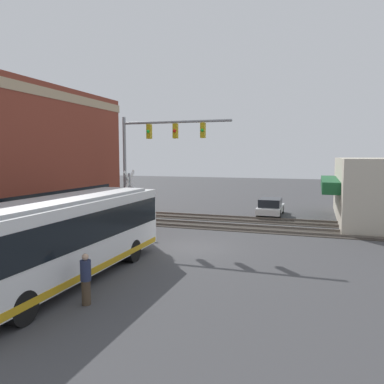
{
  "coord_description": "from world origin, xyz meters",
  "views": [
    {
      "loc": [
        -17.84,
        -6.03,
        4.75
      ],
      "look_at": [
        3.84,
        1.25,
        2.49
      ],
      "focal_mm": 35.0,
      "sensor_mm": 36.0,
      "label": 1
    }
  ],
  "objects_px": {
    "crossing_signal": "(129,193)",
    "city_bus": "(66,235)",
    "parked_car_white": "(270,207)",
    "pedestrian_near_bus": "(86,279)",
    "pedestrian_at_crossing": "(135,215)"
  },
  "relations": [
    {
      "from": "pedestrian_near_bus",
      "to": "city_bus",
      "type": "bearing_deg",
      "value": 49.44
    },
    {
      "from": "parked_car_white",
      "to": "pedestrian_near_bus",
      "type": "xyz_separation_m",
      "value": [
        -19.93,
        3.43,
        0.21
      ]
    },
    {
      "from": "crossing_signal",
      "to": "pedestrian_near_bus",
      "type": "height_order",
      "value": "crossing_signal"
    },
    {
      "from": "crossing_signal",
      "to": "city_bus",
      "type": "bearing_deg",
      "value": -165.22
    },
    {
      "from": "crossing_signal",
      "to": "parked_car_white",
      "type": "relative_size",
      "value": 0.9
    },
    {
      "from": "city_bus",
      "to": "crossing_signal",
      "type": "distance_m",
      "value": 10.19
    },
    {
      "from": "city_bus",
      "to": "pedestrian_near_bus",
      "type": "relative_size",
      "value": 6.39
    },
    {
      "from": "city_bus",
      "to": "pedestrian_at_crossing",
      "type": "xyz_separation_m",
      "value": [
        9.78,
        2.21,
        -0.84
      ]
    },
    {
      "from": "crossing_signal",
      "to": "pedestrian_at_crossing",
      "type": "distance_m",
      "value": 1.43
    },
    {
      "from": "city_bus",
      "to": "crossing_signal",
      "type": "xyz_separation_m",
      "value": [
        9.84,
        2.6,
        0.54
      ]
    },
    {
      "from": "city_bus",
      "to": "pedestrian_near_bus",
      "type": "height_order",
      "value": "city_bus"
    },
    {
      "from": "crossing_signal",
      "to": "pedestrian_at_crossing",
      "type": "relative_size",
      "value": 2.13
    },
    {
      "from": "crossing_signal",
      "to": "parked_car_white",
      "type": "bearing_deg",
      "value": -43.61
    },
    {
      "from": "pedestrian_near_bus",
      "to": "pedestrian_at_crossing",
      "type": "distance_m",
      "value": 12.21
    },
    {
      "from": "parked_car_white",
      "to": "pedestrian_at_crossing",
      "type": "height_order",
      "value": "pedestrian_at_crossing"
    }
  ]
}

